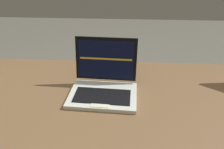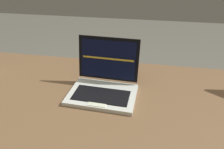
% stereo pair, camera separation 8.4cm
% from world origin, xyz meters
% --- Properties ---
extents(desk, '(1.62, 0.71, 0.75)m').
position_xyz_m(desk, '(0.00, 0.00, 0.67)').
color(desk, brown).
rests_on(desk, ground).
extents(laptop_front, '(0.29, 0.24, 0.22)m').
position_xyz_m(laptop_front, '(0.04, 0.05, 0.79)').
color(laptop_front, silver).
rests_on(laptop_front, desk).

